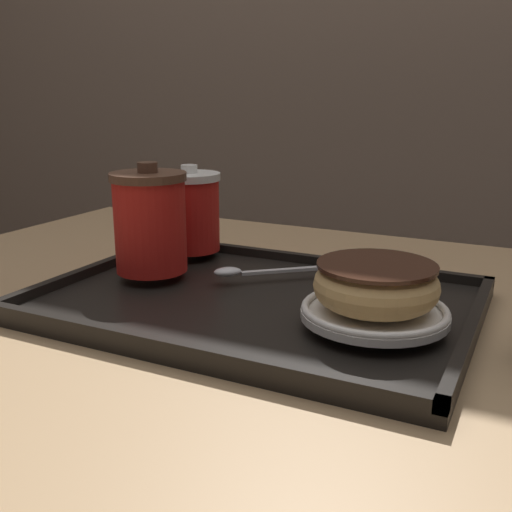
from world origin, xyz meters
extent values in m
cube|color=#7A6656|center=(0.00, 1.10, 1.20)|extent=(8.00, 0.05, 2.40)
cube|color=tan|center=(0.00, 0.00, 0.73)|extent=(1.09, 0.90, 0.03)
cube|color=black|center=(0.03, 0.01, 0.75)|extent=(0.49, 0.35, 0.01)
cube|color=black|center=(0.03, -0.15, 0.76)|extent=(0.49, 0.01, 0.01)
cube|color=black|center=(0.03, 0.18, 0.76)|extent=(0.49, 0.01, 0.01)
cube|color=black|center=(-0.21, 0.01, 0.76)|extent=(0.01, 0.35, 0.01)
cube|color=black|center=(0.27, 0.01, 0.76)|extent=(0.01, 0.35, 0.01)
cylinder|color=red|center=(-0.12, 0.02, 0.83)|extent=(0.09, 0.09, 0.12)
cylinder|color=brown|center=(-0.12, 0.02, 0.89)|extent=(0.10, 0.10, 0.01)
cylinder|color=brown|center=(-0.12, 0.02, 0.90)|extent=(0.03, 0.03, 0.01)
cylinder|color=red|center=(-0.14, 0.14, 0.82)|extent=(0.08, 0.08, 0.10)
cylinder|color=white|center=(-0.14, 0.14, 0.88)|extent=(0.09, 0.09, 0.01)
cylinder|color=white|center=(-0.14, 0.14, 0.89)|extent=(0.02, 0.02, 0.01)
cylinder|color=white|center=(0.18, -0.02, 0.77)|extent=(0.15, 0.15, 0.01)
torus|color=white|center=(0.18, -0.02, 0.78)|extent=(0.15, 0.15, 0.01)
torus|color=#DBB270|center=(0.18, -0.02, 0.80)|extent=(0.13, 0.13, 0.04)
cylinder|color=#381E14|center=(0.18, -0.02, 0.83)|extent=(0.12, 0.12, 0.00)
ellipsoid|color=silver|center=(-0.02, 0.05, 0.77)|extent=(0.04, 0.04, 0.01)
cube|color=silver|center=(0.04, 0.10, 0.77)|extent=(0.11, 0.09, 0.00)
camera|label=1|loc=(0.32, -0.58, 0.99)|focal=42.00mm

